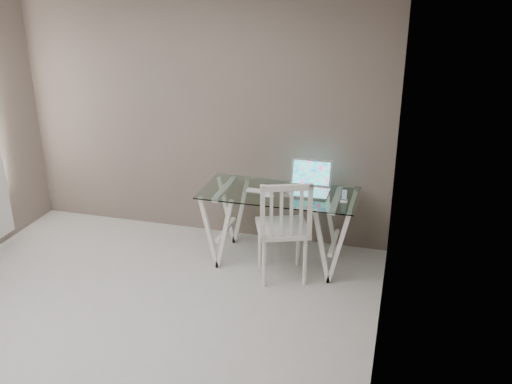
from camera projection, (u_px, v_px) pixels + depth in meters
room at (76, 136)px, 3.82m from camera, size 4.50×4.52×2.71m
desk at (279, 226)px, 5.61m from camera, size 1.50×0.70×0.75m
chair at (284, 226)px, 5.20m from camera, size 0.60×0.60×1.02m
laptop at (309, 184)px, 5.49m from camera, size 0.40×0.36×0.27m
keyboard at (259, 191)px, 5.49m from camera, size 0.26×0.11×0.01m
mouse at (269, 196)px, 5.35m from camera, size 0.11×0.06×0.03m
phone_dock at (344, 198)px, 5.25m from camera, size 0.07×0.07×0.12m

